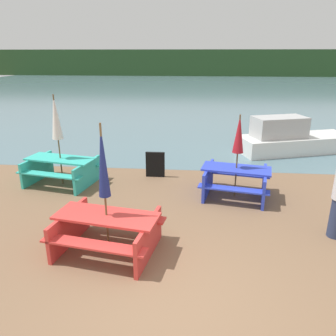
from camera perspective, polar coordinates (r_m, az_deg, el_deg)
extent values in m
plane|color=brown|center=(5.12, 0.82, -23.02)|extent=(60.00, 60.00, 0.00)
cube|color=slate|center=(34.80, 4.75, 13.62)|extent=(60.00, 50.00, 0.00)
cube|color=#284723|center=(54.64, 5.04, 17.78)|extent=(80.00, 1.60, 4.00)
cube|color=red|center=(6.01, -10.66, -8.21)|extent=(1.94, 1.00, 0.04)
cube|color=red|center=(5.71, -12.88, -12.94)|extent=(1.87, 0.59, 0.04)
cube|color=red|center=(6.57, -8.48, -8.11)|extent=(1.87, 0.59, 0.04)
cube|color=red|center=(6.53, -16.82, -10.00)|extent=(0.30, 1.37, 0.68)
cube|color=red|center=(5.92, -3.37, -12.35)|extent=(0.30, 1.37, 0.68)
cube|color=blue|center=(8.31, 11.82, -0.11)|extent=(1.78, 1.01, 0.04)
cube|color=blue|center=(7.91, 11.31, -3.64)|extent=(1.70, 0.60, 0.04)
cube|color=blue|center=(8.93, 11.98, -0.97)|extent=(1.70, 0.60, 0.04)
cube|color=blue|center=(8.51, 6.97, -2.09)|extent=(0.34, 1.37, 0.72)
cube|color=blue|center=(8.43, 16.37, -2.99)|extent=(0.34, 1.37, 0.72)
cube|color=#33B7A8|center=(9.43, -18.23, 1.53)|extent=(1.97, 1.05, 0.04)
cube|color=#33B7A8|center=(9.09, -19.96, -1.11)|extent=(1.89, 0.64, 0.04)
cube|color=#33B7A8|center=(9.94, -16.33, 1.01)|extent=(1.89, 0.64, 0.04)
cube|color=#33B7A8|center=(10.00, -21.80, -0.13)|extent=(0.34, 1.37, 0.70)
cube|color=#33B7A8|center=(9.13, -13.84, -1.08)|extent=(0.34, 1.37, 0.70)
cylinder|color=brown|center=(8.21, 11.96, 1.90)|extent=(0.04, 0.04, 2.09)
cone|color=#A81923|center=(8.06, 12.25, 5.84)|extent=(0.27, 0.27, 0.93)
cylinder|color=brown|center=(9.29, -18.56, 4.52)|extent=(0.04, 0.04, 2.46)
cone|color=white|center=(9.16, -18.99, 8.40)|extent=(0.29, 0.29, 1.17)
cylinder|color=brown|center=(5.80, -10.96, -3.90)|extent=(0.04, 0.04, 2.39)
cone|color=navy|center=(5.61, -11.31, 1.25)|extent=(0.21, 0.21, 1.29)
cube|color=silver|center=(12.98, 21.33, 3.97)|extent=(4.41, 2.60, 0.59)
cube|color=#B2B2B2|center=(12.43, 18.79, 6.78)|extent=(2.05, 1.48, 0.73)
cube|color=black|center=(9.57, -2.24, 0.61)|extent=(0.55, 0.08, 0.75)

